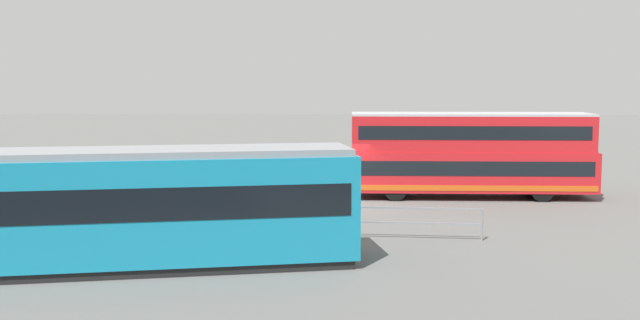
# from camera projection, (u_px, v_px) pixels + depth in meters

# --- Properties ---
(ground_plane) EXTENTS (160.00, 160.00, 0.00)m
(ground_plane) POSITION_uv_depth(u_px,v_px,m) (341.00, 203.00, 32.03)
(ground_plane) COLOR #626260
(double_decker_bus) EXTENTS (10.95, 2.74, 3.81)m
(double_decker_bus) POSITION_uv_depth(u_px,v_px,m) (469.00, 154.00, 33.47)
(double_decker_bus) COLOR red
(double_decker_bus) RESTS_ON ground
(tram_yellow) EXTENTS (14.15, 5.26, 3.38)m
(tram_yellow) POSITION_uv_depth(u_px,v_px,m) (108.00, 207.00, 20.78)
(tram_yellow) COLOR teal
(tram_yellow) RESTS_ON ground
(pedestrian_near_railing) EXTENTS (0.36, 0.36, 1.70)m
(pedestrian_near_railing) POSITION_uv_depth(u_px,v_px,m) (262.00, 206.00, 25.56)
(pedestrian_near_railing) COLOR #4C3F2D
(pedestrian_near_railing) RESTS_ON ground
(pedestrian_crossing) EXTENTS (0.35, 0.36, 1.68)m
(pedestrian_crossing) POSITION_uv_depth(u_px,v_px,m) (288.00, 225.00, 22.36)
(pedestrian_crossing) COLOR #4C3F2D
(pedestrian_crossing) RESTS_ON ground
(pedestrian_railing) EXTENTS (9.71, 0.95, 1.08)m
(pedestrian_railing) POSITION_uv_depth(u_px,v_px,m) (336.00, 215.00, 25.08)
(pedestrian_railing) COLOR gray
(pedestrian_railing) RESTS_ON ground
(info_sign) EXTENTS (1.13, 0.16, 2.31)m
(info_sign) POSITION_uv_depth(u_px,v_px,m) (205.00, 192.00, 24.66)
(info_sign) COLOR slate
(info_sign) RESTS_ON ground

